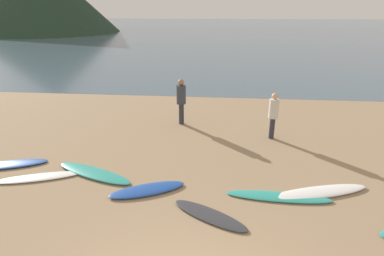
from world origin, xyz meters
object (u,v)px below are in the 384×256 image
Objects in this scene: surfboard_6 at (279,197)px; surfboard_7 at (319,192)px; surfboard_2 at (38,177)px; surfboard_1 at (4,165)px; surfboard_5 at (209,215)px; surfboard_3 at (94,173)px; person_1 at (273,112)px; surfboard_4 at (147,190)px; person_2 at (181,98)px.

surfboard_7 reaches higher than surfboard_6.
surfboard_2 is 0.89× the size of surfboard_6.
surfboard_1 is 6.40m from surfboard_5.
surfboard_3 is 3.67m from surfboard_5.
person_1 reaches higher than surfboard_2.
surfboard_4 reaches higher than surfboard_6.
surfboard_6 is 3.95m from person_1.
surfboard_4 is 5.11m from person_2.
person_2 is at bearing 87.77° from surfboard_3.
surfboard_3 reaches higher than surfboard_2.
person_1 is 0.92× the size of person_2.
surfboard_5 is at bearing -149.07° from surfboard_6.
surfboard_2 is (1.38, -0.59, -0.01)m from surfboard_1.
surfboard_5 is 0.75× the size of surfboard_6.
surfboard_7 is (4.33, 0.30, -0.00)m from surfboard_4.
surfboard_4 is 3.29m from surfboard_6.
surfboard_7 is at bearing 18.15° from surfboard_6.
surfboard_3 is at bearing -22.71° from surfboard_1.
surfboard_4 is at bearing -0.80° from surfboard_3.
surfboard_4 is at bearing -25.54° from surfboard_2.
surfboard_3 is at bearing 132.50° from surfboard_4.
surfboard_6 is at bearing 62.54° from person_2.
person_2 is at bearing 133.32° from surfboard_5.
surfboard_3 is (2.82, -0.23, 0.01)m from surfboard_1.
surfboard_7 is at bearing 72.11° from person_2.
surfboard_2 is 7.46m from surfboard_7.
person_1 is (6.75, 3.48, 0.94)m from surfboard_2.
surfboard_7 reaches higher than surfboard_5.
surfboard_1 is 2.83m from surfboard_3.
person_1 is (5.31, 3.13, 0.93)m from surfboard_3.
person_1 is at bearing 1.63° from surfboard_1.
surfboard_7 is at bearing -20.72° from surfboard_4.
surfboard_4 is (3.13, -0.35, 0.01)m from surfboard_2.
surfboard_2 is 5.84m from person_2.
surfboard_1 is 1.26× the size of surfboard_5.
surfboard_3 reaches higher than surfboard_5.
surfboard_2 is 1.19× the size of surfboard_5.
surfboard_1 is 1.33× the size of person_2.
surfboard_3 is (1.45, 0.36, 0.01)m from surfboard_2.
person_2 is at bearing -24.68° from person_1.
surfboard_2 is 1.18× the size of surfboard_4.
surfboard_3 is 0.94× the size of surfboard_7.
person_1 reaches higher than surfboard_1.
surfboard_4 is 0.73× the size of surfboard_7.
surfboard_7 is at bearing 18.13° from surfboard_3.
surfboard_5 is 2.95m from surfboard_7.
surfboard_6 is at bearing 14.06° from surfboard_3.
person_2 reaches higher than surfboard_3.
surfboard_1 reaches higher than surfboard_5.
surfboard_1 is at bearing 143.49° from surfboard_4.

